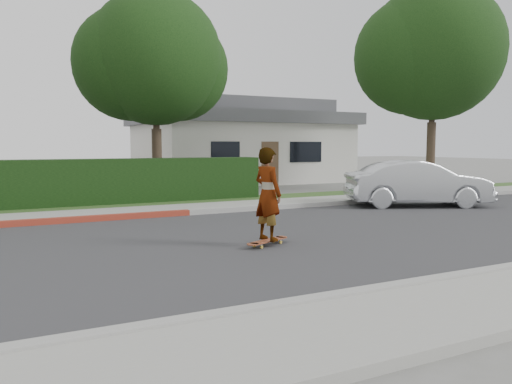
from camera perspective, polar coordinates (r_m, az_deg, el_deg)
ground at (r=9.76m, az=-5.42°, el=-6.05°), size 120.00×120.00×0.00m
road at (r=9.76m, az=-5.42°, el=-6.02°), size 60.00×8.00×0.01m
curb_near at (r=6.22m, az=8.75°, el=-12.04°), size 60.00×0.20×0.15m
sidewalk_near at (r=5.56m, az=14.32°, el=-14.46°), size 60.00×1.60×0.12m
curb_far at (r=13.60m, az=-11.71°, el=-2.58°), size 60.00×0.20×0.15m
sidewalk_far at (r=14.47m, az=-12.64°, el=-2.18°), size 60.00×1.60×0.12m
planting_strip at (r=16.01m, az=-14.03°, el=-1.53°), size 60.00×1.60×0.10m
hedge at (r=16.17m, az=-24.99°, el=0.69°), size 15.00×1.00×1.50m
tree_center at (r=19.01m, az=-11.64°, el=14.27°), size 5.66×4.84×7.44m
tree_right at (r=22.62m, az=19.29°, el=14.48°), size 6.32×5.60×8.56m
house at (r=27.43m, az=-2.01°, el=5.72°), size 10.60×8.60×4.30m
skateboard at (r=9.61m, az=1.35°, el=-5.61°), size 1.12×0.67×0.10m
skateboarder at (r=9.48m, az=1.36°, el=-0.23°), size 0.57×0.73×1.78m
car_silver at (r=16.52m, az=17.95°, el=0.93°), size 4.64×3.21×1.45m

